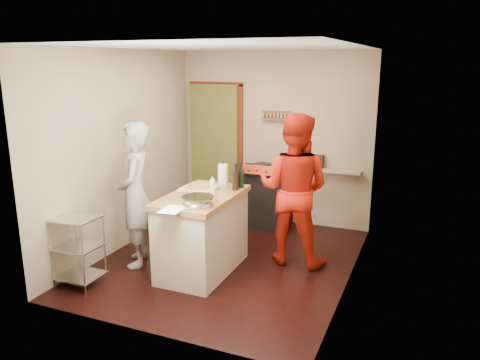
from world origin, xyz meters
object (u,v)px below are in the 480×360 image
stove (269,198)px  person_stripe (135,195)px  person_red (294,189)px  island (203,231)px  wire_shelving (78,247)px

stove → person_stripe: bearing=-118.9°
stove → person_stripe: (-1.05, -1.90, 0.43)m
person_red → person_stripe: bearing=26.2°
stove → person_red: (0.69, -1.10, 0.48)m
person_stripe → person_red: 1.92m
stove → island: (-0.20, -1.78, 0.05)m
wire_shelving → island: (1.12, 0.84, 0.06)m
wire_shelving → person_stripe: size_ratio=0.46×
wire_shelving → island: size_ratio=0.57×
island → person_red: (0.90, 0.69, 0.43)m
wire_shelving → person_red: person_red is taller
person_red → wire_shelving: bearing=38.5°
stove → wire_shelving: bearing=-116.9°
island → person_red: person_red is taller
stove → wire_shelving: (-1.33, -2.62, -0.01)m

